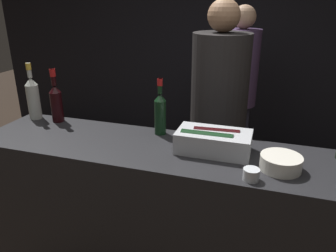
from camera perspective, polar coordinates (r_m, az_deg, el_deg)
name	(u,v)px	position (r m, az deg, el deg)	size (l,w,h in m)	color
wall_back_chalkboard	(232,30)	(4.01, 11.03, 16.07)	(6.40, 0.06, 2.80)	black
bar_counter	(167,223)	(2.03, -0.24, -16.61)	(2.18, 0.53, 0.98)	black
ice_bin_with_bottles	(213,141)	(1.73, 7.83, -2.53)	(0.38, 0.21, 0.12)	#B7BABF
bowl_white	(281,162)	(1.63, 19.06, -5.99)	(0.19, 0.19, 0.07)	silver
candle_votive	(251,174)	(1.51, 14.29, -8.17)	(0.07, 0.07, 0.05)	silver
red_wine_bottle_tall	(56,101)	(2.24, -18.91, 4.18)	(0.08, 0.08, 0.35)	black
red_wine_bottle_burgundy	(160,112)	(1.91, -1.37, 2.47)	(0.07, 0.07, 0.33)	black
rose_wine_bottle	(33,97)	(2.34, -22.45, 4.76)	(0.08, 0.08, 0.37)	#B2B7AD
person_in_hoodie	(239,87)	(3.25, 12.22, 6.72)	(0.34, 0.34, 1.69)	black
person_blond_tee	(218,116)	(2.33, 8.72, 1.77)	(0.39, 0.39, 1.75)	black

